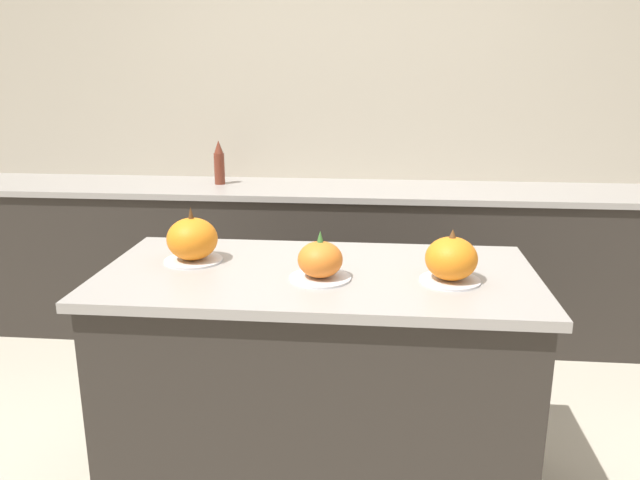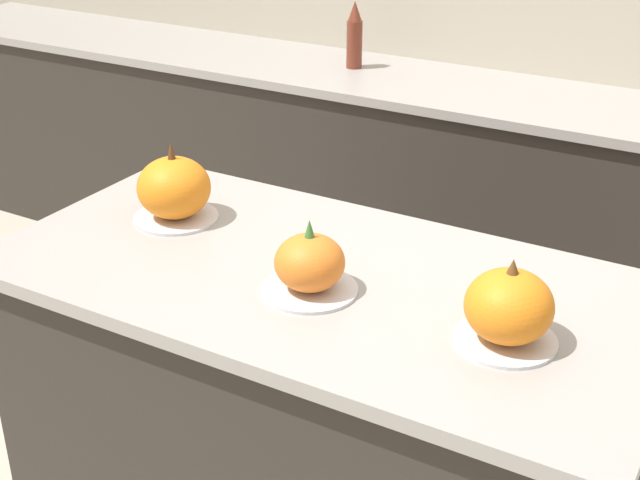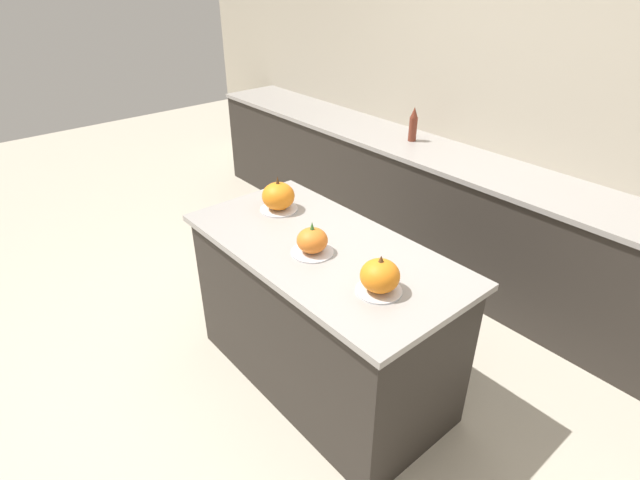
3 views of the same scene
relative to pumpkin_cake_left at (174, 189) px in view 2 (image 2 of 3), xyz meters
The scene contains 6 objects.
kitchen_island 0.72m from the pumpkin_cake_left, ahead, with size 1.55×0.78×0.92m.
back_counter 1.63m from the pumpkin_cake_left, 71.92° to the left, with size 6.00×0.60×0.93m.
pumpkin_cake_left is the anchor object (origin of this frame).
pumpkin_cake_center 0.52m from the pumpkin_cake_left, 17.47° to the right, with size 0.21×0.21×0.17m.
pumpkin_cake_right 0.95m from the pumpkin_cake_left, ahead, with size 0.21×0.21×0.19m.
bottle_tall 1.53m from the pumpkin_cake_left, 100.58° to the left, with size 0.06×0.06×0.27m.
Camera 2 is at (0.90, -1.56, 1.88)m, focal length 50.00 mm.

